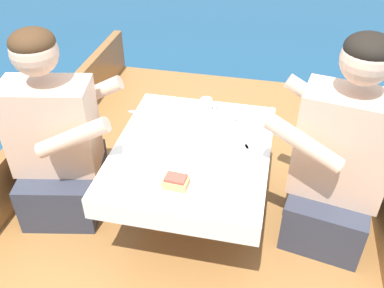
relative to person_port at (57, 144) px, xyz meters
The scene contains 21 objects.
ground_plane 0.92m from the person_port, ahead, with size 60.00×60.00×0.00m, color navy.
boat_deck 0.84m from the person_port, ahead, with size 1.93×3.25×0.27m, color #9E6B38.
gunwale_port 0.37m from the person_port, behind, with size 0.06×3.25×0.31m, color #936033.
cockpit_table 0.65m from the person_port, ahead, with size 0.71×0.85×0.43m.
person_port is the anchor object (origin of this frame).
person_starboard 1.31m from the person_port, ahead, with size 0.57×0.52×1.02m.
plate_sandwich 0.69m from the person_port, 19.29° to the right, with size 0.20×0.20×0.01m.
plate_bread 0.63m from the person_port, 18.00° to the left, with size 0.15×0.15×0.01m.
sandwich 0.69m from the person_port, 19.29° to the right, with size 0.11×0.08×0.05m.
bowl_port_near 0.71m from the person_port, ahead, with size 0.12×0.12×0.04m.
bowl_starboard_near 0.91m from the person_port, 18.30° to the right, with size 0.13×0.13×0.04m.
bowl_center_far 0.54m from the person_port, ahead, with size 0.12×0.12×0.04m.
coffee_cup_port 0.77m from the person_port, 31.06° to the left, with size 0.09×0.06×0.06m.
coffee_cup_starboard 0.84m from the person_port, 20.77° to the left, with size 0.11×0.08×0.07m.
coffee_cup_center 0.47m from the person_port, 10.15° to the right, with size 0.10×0.07×0.06m.
tin_can 0.74m from the person_port, ahead, with size 0.07×0.07×0.05m.
utensil_fork_port 0.92m from the person_port, ahead, with size 0.08×0.17×0.00m.
utensil_knife_starboard 0.92m from the person_port, 11.27° to the right, with size 0.17×0.03×0.00m.
utensil_spoon_port 0.70m from the person_port, ahead, with size 0.17×0.05×0.01m.
utensil_knife_port 0.97m from the person_port, ahead, with size 0.01×0.17×0.00m.
utensil_spoon_center 0.42m from the person_port, 39.05° to the left, with size 0.16×0.09×0.01m.
Camera 1 is at (0.33, -1.44, 1.88)m, focal length 40.00 mm.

